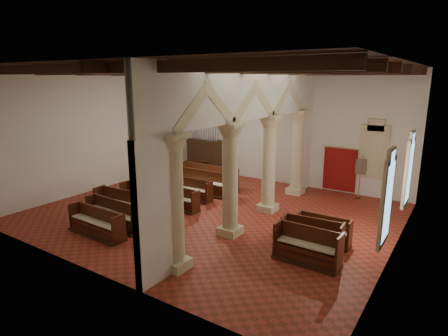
% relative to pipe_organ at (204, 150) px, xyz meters
% --- Properties ---
extents(floor, '(14.00, 14.00, 0.00)m').
position_rel_pipe_organ_xyz_m(floor, '(4.50, -5.50, -1.37)').
color(floor, maroon).
rests_on(floor, ground).
extents(ceiling, '(14.00, 14.00, 0.00)m').
position_rel_pipe_organ_xyz_m(ceiling, '(4.50, -5.50, 4.63)').
color(ceiling, black).
rests_on(ceiling, wall_back).
extents(wall_back, '(14.00, 0.02, 6.00)m').
position_rel_pipe_organ_xyz_m(wall_back, '(4.50, 0.50, 1.63)').
color(wall_back, silver).
rests_on(wall_back, floor).
extents(wall_front, '(14.00, 0.02, 6.00)m').
position_rel_pipe_organ_xyz_m(wall_front, '(4.50, -11.50, 1.63)').
color(wall_front, silver).
rests_on(wall_front, floor).
extents(wall_left, '(0.02, 12.00, 6.00)m').
position_rel_pipe_organ_xyz_m(wall_left, '(-2.50, -5.50, 1.63)').
color(wall_left, silver).
rests_on(wall_left, floor).
extents(wall_right, '(0.02, 12.00, 6.00)m').
position_rel_pipe_organ_xyz_m(wall_right, '(11.50, -5.50, 1.63)').
color(wall_right, silver).
rests_on(wall_right, floor).
extents(ceiling_beams, '(13.80, 11.80, 0.30)m').
position_rel_pipe_organ_xyz_m(ceiling_beams, '(4.50, -5.50, 4.45)').
color(ceiling_beams, '#391F12').
rests_on(ceiling_beams, wall_back).
extents(arcade, '(0.90, 11.90, 6.00)m').
position_rel_pipe_organ_xyz_m(arcade, '(6.30, -5.50, 2.19)').
color(arcade, beige).
rests_on(arcade, floor).
extents(window_right_a, '(0.03, 1.00, 2.20)m').
position_rel_pipe_organ_xyz_m(window_right_a, '(11.48, -7.00, 0.83)').
color(window_right_a, '#377D65').
rests_on(window_right_a, wall_right).
extents(window_right_b, '(0.03, 1.00, 2.20)m').
position_rel_pipe_organ_xyz_m(window_right_b, '(11.48, -3.00, 0.83)').
color(window_right_b, '#377D65').
rests_on(window_right_b, wall_right).
extents(window_back, '(1.00, 0.03, 2.20)m').
position_rel_pipe_organ_xyz_m(window_back, '(9.50, 0.48, 0.83)').
color(window_back, '#377D65').
rests_on(window_back, wall_back).
extents(pipe_organ, '(2.10, 0.85, 4.40)m').
position_rel_pipe_organ_xyz_m(pipe_organ, '(0.00, 0.00, 0.00)').
color(pipe_organ, '#391F12').
rests_on(pipe_organ, floor).
extents(lectern, '(0.47, 0.48, 1.15)m').
position_rel_pipe_organ_xyz_m(lectern, '(1.07, -1.37, -0.89)').
color(lectern, '#321C10').
rests_on(lectern, floor).
extents(dossal_curtain, '(1.80, 0.07, 2.17)m').
position_rel_pipe_organ_xyz_m(dossal_curtain, '(8.00, 0.42, -0.21)').
color(dossal_curtain, maroon).
rests_on(dossal_curtain, floor).
extents(processional_banner, '(0.47, 0.60, 2.05)m').
position_rel_pipe_organ_xyz_m(processional_banner, '(9.10, -0.10, -0.62)').
color(processional_banner, '#391F12').
rests_on(processional_banner, floor).
extents(hymnal_box_a, '(0.29, 0.25, 0.28)m').
position_rel_pipe_organ_xyz_m(hymnal_box_a, '(4.19, -9.47, -1.13)').
color(hymnal_box_a, navy).
rests_on(hymnal_box_a, floor).
extents(hymnal_box_b, '(0.36, 0.33, 0.29)m').
position_rel_pipe_organ_xyz_m(hymnal_box_b, '(3.54, -8.15, -1.13)').
color(hymnal_box_b, '#161999').
rests_on(hymnal_box_b, floor).
extents(hymnal_box_c, '(0.30, 0.25, 0.30)m').
position_rel_pipe_organ_xyz_m(hymnal_box_c, '(3.37, -5.61, -1.12)').
color(hymnal_box_c, '#163197').
rests_on(hymnal_box_c, floor).
extents(tube_heater_a, '(1.00, 0.46, 0.10)m').
position_rel_pipe_organ_xyz_m(tube_heater_a, '(2.91, -9.31, -1.21)').
color(tube_heater_a, silver).
rests_on(tube_heater_a, floor).
extents(tube_heater_b, '(0.87, 0.13, 0.09)m').
position_rel_pipe_organ_xyz_m(tube_heater_b, '(1.78, -8.81, -1.21)').
color(tube_heater_b, silver).
rests_on(tube_heater_b, floor).
extents(nave_pew_0, '(2.55, 0.76, 1.01)m').
position_rel_pipe_organ_xyz_m(nave_pew_0, '(2.32, -9.72, -1.04)').
color(nave_pew_0, '#391F12').
rests_on(nave_pew_0, floor).
extents(nave_pew_1, '(2.86, 0.84, 1.00)m').
position_rel_pipe_organ_xyz_m(nave_pew_1, '(2.13, -8.77, -1.04)').
color(nave_pew_1, '#391F12').
rests_on(nave_pew_1, floor).
extents(nave_pew_2, '(3.19, 0.93, 1.10)m').
position_rel_pipe_organ_xyz_m(nave_pew_2, '(1.87, -7.87, -1.01)').
color(nave_pew_2, '#391F12').
rests_on(nave_pew_2, floor).
extents(nave_pew_3, '(3.12, 0.76, 1.02)m').
position_rel_pipe_organ_xyz_m(nave_pew_3, '(1.92, -6.65, -1.04)').
color(nave_pew_3, '#391F12').
rests_on(nave_pew_3, floor).
extents(nave_pew_4, '(2.90, 0.69, 0.95)m').
position_rel_pipe_organ_xyz_m(nave_pew_4, '(2.50, -5.91, -1.06)').
color(nave_pew_4, '#391F12').
rests_on(nave_pew_4, floor).
extents(nave_pew_5, '(2.57, 0.73, 0.98)m').
position_rel_pipe_organ_xyz_m(nave_pew_5, '(2.36, -4.56, -1.05)').
color(nave_pew_5, '#391F12').
rests_on(nave_pew_5, floor).
extents(nave_pew_6, '(3.22, 0.81, 1.15)m').
position_rel_pipe_organ_xyz_m(nave_pew_6, '(2.46, -3.52, -0.99)').
color(nave_pew_6, '#391F12').
rests_on(nave_pew_6, floor).
extents(nave_pew_7, '(3.54, 0.89, 1.15)m').
position_rel_pipe_organ_xyz_m(nave_pew_7, '(2.00, -2.46, -0.99)').
color(nave_pew_7, '#391F12').
rests_on(nave_pew_7, floor).
extents(aisle_pew_0, '(2.07, 0.79, 1.13)m').
position_rel_pipe_organ_xyz_m(aisle_pew_0, '(9.42, -7.50, -0.99)').
color(aisle_pew_0, '#391F12').
rests_on(aisle_pew_0, floor).
extents(aisle_pew_1, '(2.01, 0.87, 1.12)m').
position_rel_pipe_organ_xyz_m(aisle_pew_1, '(9.27, -6.71, -0.99)').
color(aisle_pew_1, '#391F12').
rests_on(aisle_pew_1, floor).
extents(aisle_pew_2, '(1.86, 0.69, 0.98)m').
position_rel_pipe_organ_xyz_m(aisle_pew_2, '(9.37, -5.87, -1.04)').
color(aisle_pew_2, '#391F12').
rests_on(aisle_pew_2, floor).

